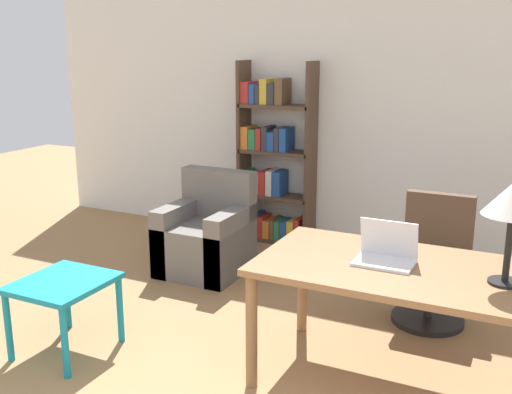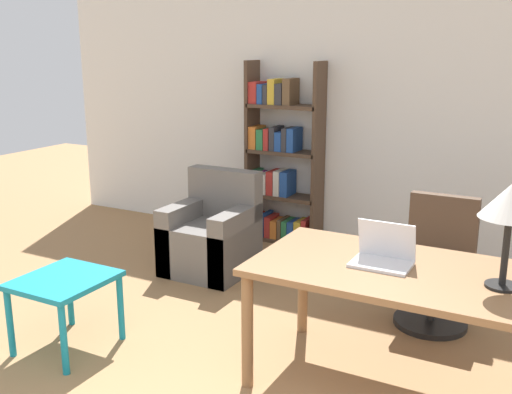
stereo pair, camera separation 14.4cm
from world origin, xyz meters
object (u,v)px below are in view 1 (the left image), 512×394
Objects in this scene: desk at (400,281)px; bookshelf at (272,164)px; office_chair at (433,266)px; armchair at (207,238)px; laptop at (386,254)px; side_table_blue at (64,291)px.

bookshelf is (-1.82, 2.19, 0.14)m from desk.
armchair is (-1.99, 0.11, -0.11)m from office_chair.
office_chair is at bearing -32.67° from bookshelf.
desk is 2.85m from bookshelf.
laptop is at bearing 169.02° from desk.
office_chair reaches higher than desk.
laptop is at bearing 16.47° from side_table_blue.
side_table_blue is at bearing -93.04° from armchair.
armchair is (-1.97, 1.11, -0.36)m from desk.
office_chair is (0.12, 0.99, -0.39)m from laptop.
laptop is (-0.10, 0.02, 0.14)m from desk.
laptop reaches higher than side_table_blue.
laptop is 1.07m from office_chair.
laptop is at bearing -96.97° from office_chair.
laptop is at bearing -51.55° from bookshelf.
desk is at bearing 15.24° from side_table_blue.
side_table_blue is at bearing -163.53° from laptop.
desk is 2.29m from armchair.
armchair is (-1.87, 1.10, -0.50)m from laptop.
bookshelf reaches higher than side_table_blue.
armchair is at bearing 149.63° from laptop.
desk is 4.88× the size of laptop.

